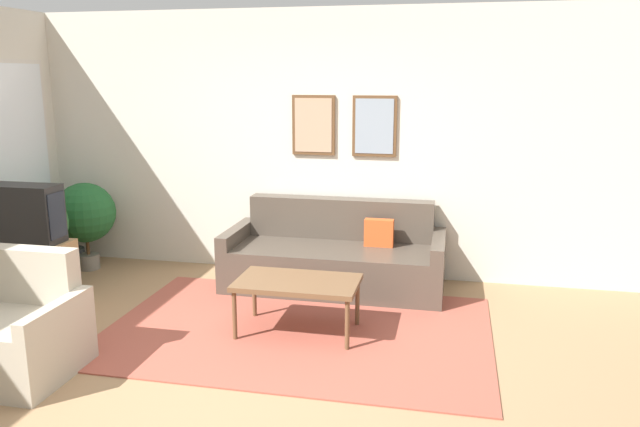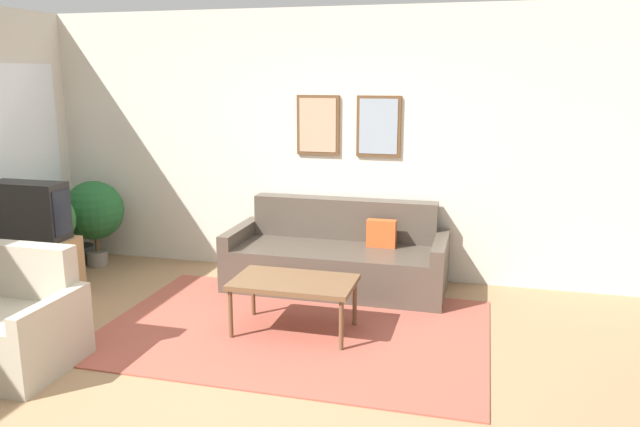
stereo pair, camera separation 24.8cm
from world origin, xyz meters
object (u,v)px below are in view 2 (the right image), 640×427
tv (28,211)px  potted_plant_tall (45,225)px  armchair (11,329)px  couch (338,259)px  coffee_table (294,285)px

tv → potted_plant_tall: (-0.17, 0.42, -0.25)m
tv → armchair: size_ratio=0.84×
tv → armchair: (0.79, -1.21, -0.56)m
couch → tv: tv is taller
coffee_table → potted_plant_tall: size_ratio=1.04×
coffee_table → potted_plant_tall: bearing=168.8°
tv → couch: bearing=22.0°
couch → coffee_table: (-0.08, -1.18, 0.12)m
couch → tv: size_ratio=2.92×
armchair → potted_plant_tall: 1.92m
coffee_table → tv: size_ratio=1.35×
couch → potted_plant_tall: (-2.81, -0.64, 0.31)m
potted_plant_tall → couch: bearing=12.9°
armchair → tv: bearing=109.9°
coffee_table → potted_plant_tall: potted_plant_tall is taller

